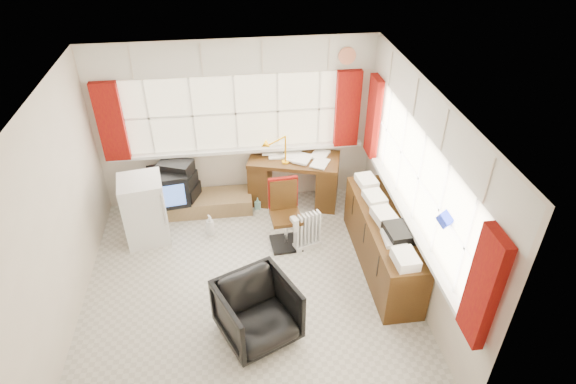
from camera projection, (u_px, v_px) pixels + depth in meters
name	position (u px, v px, depth m)	size (l,w,h in m)	color
ground	(249.00, 287.00, 5.99)	(4.00, 4.00, 0.00)	beige
room_walls	(243.00, 187.00, 5.15)	(4.00, 4.00, 4.00)	beige
window_back	(238.00, 146.00, 7.05)	(3.70, 0.12, 3.60)	#F4E8C1
window_right	(410.00, 215.00, 5.67)	(0.12, 3.70, 3.60)	#F4E8C1
curtains	(313.00, 144.00, 6.03)	(3.83, 3.83, 1.15)	maroon
overhead_cabinets	(319.00, 82.00, 5.63)	(3.98, 3.98, 0.48)	silver
desk	(294.00, 177.00, 7.31)	(1.45, 0.99, 0.81)	#4C3011
desk_lamp	(285.00, 143.00, 6.83)	(0.19, 0.18, 0.46)	#F7B40A
task_chair	(284.00, 210.00, 6.46)	(0.43, 0.46, 0.97)	black
office_chair	(258.00, 312.00, 5.20)	(0.77, 0.79, 0.72)	black
radiator	(307.00, 234.00, 6.50)	(0.40, 0.26, 0.55)	white
credenza	(382.00, 241.00, 6.12)	(0.50, 2.00, 0.85)	#4C3011
file_tray	(399.00, 233.00, 5.60)	(0.29, 0.37, 0.12)	black
tv_bench	(205.00, 203.00, 7.27)	(1.40, 0.50, 0.25)	olive
crt_tv	(169.00, 187.00, 6.96)	(0.61, 0.58, 0.50)	black
hifi_stack	(178.00, 180.00, 7.06)	(0.65, 0.53, 0.59)	black
mini_fridge	(145.00, 209.00, 6.54)	(0.64, 0.64, 0.95)	white
spray_bottle_a	(210.00, 225.00, 6.77)	(0.13, 0.13, 0.33)	silver
spray_bottle_b	(258.00, 203.00, 7.32)	(0.09, 0.09, 0.20)	#7FBEB4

